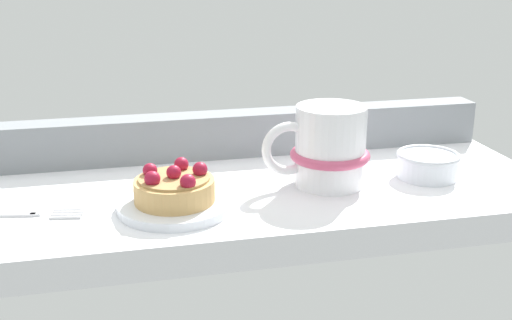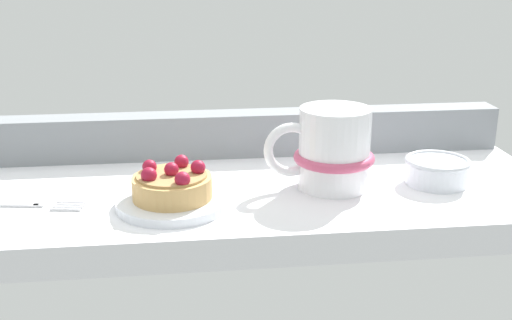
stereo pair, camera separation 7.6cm
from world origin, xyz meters
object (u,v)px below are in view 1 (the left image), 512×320
(dessert_plate, at_px, (175,205))
(raspberry_tart, at_px, (174,187))
(coffee_mug, at_px, (328,147))
(dessert_fork, at_px, (13,214))
(sugar_bowl, at_px, (428,164))

(dessert_plate, bearing_deg, raspberry_tart, 1.61)
(dessert_plate, height_order, coffee_mug, coffee_mug)
(dessert_fork, bearing_deg, dessert_plate, -6.71)
(coffee_mug, distance_m, sugar_bowl, 0.14)
(raspberry_tart, distance_m, dessert_fork, 0.18)
(dessert_plate, xyz_separation_m, sugar_bowl, (0.33, 0.04, 0.01))
(sugar_bowl, bearing_deg, dessert_fork, -178.32)
(dessert_plate, xyz_separation_m, coffee_mug, (0.20, 0.04, 0.04))
(dessert_plate, distance_m, raspberry_tart, 0.02)
(coffee_mug, xyz_separation_m, sugar_bowl, (0.14, -0.00, -0.03))
(dessert_plate, distance_m, sugar_bowl, 0.33)
(raspberry_tart, xyz_separation_m, sugar_bowl, (0.33, 0.04, -0.01))
(dessert_fork, bearing_deg, coffee_mug, 2.90)
(dessert_plate, xyz_separation_m, dessert_fork, (-0.18, 0.02, -0.00))
(dessert_fork, height_order, sugar_bowl, sugar_bowl)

